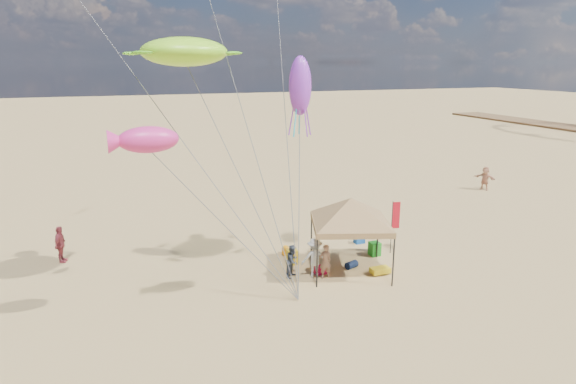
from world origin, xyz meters
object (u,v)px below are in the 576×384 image
Objects in this scene: person_near_b at (293,261)px; beach_cart at (380,270)px; feather_flag at (395,218)px; cooler_red at (320,270)px; person_near_c at (315,258)px; cooler_blue at (359,240)px; person_far_c at (485,178)px; person_near_a at (325,261)px; chair_yellow at (292,257)px; canopy_tent at (351,201)px; chair_green at (375,249)px; person_far_a at (60,244)px.

beach_cart is at bearing -59.45° from person_near_b.
feather_flag is 5.17× the size of cooler_red.
feather_flag is 5.25m from person_near_c.
feather_flag reaches higher than cooler_red.
cooler_blue is 16.28m from person_far_c.
feather_flag is at bearing -162.94° from person_near_a.
cooler_red is 0.78m from person_near_a.
person_far_c reaches higher than chair_yellow.
chair_yellow is at bearing -91.08° from person_far_c.
canopy_tent is 3.99m from chair_green.
chair_green is 4.18m from person_near_c.
person_near_b reaches higher than beach_cart.
canopy_tent is 3.44× the size of person_far_a.
chair_green is 3.87m from person_near_a.
canopy_tent is 7.07× the size of beach_cart.
cooler_blue is (2.29, 3.15, -3.27)m from canopy_tent.
chair_green is 15.63m from person_far_a.
cooler_blue is at bearing 54.01° from canopy_tent.
canopy_tent reaches higher than chair_yellow.
person_near_a is (-3.51, -1.56, 0.46)m from chair_green.
person_near_c is (-0.40, -0.22, 0.74)m from cooler_red.
cooler_blue reaches higher than beach_cart.
person_near_b is at bearing 162.73° from beach_cart.
person_far_a reaches higher than person_near_b.
person_near_a is 12.99m from person_far_a.
cooler_blue is at bearing 17.10° from chair_yellow.
person_near_c is (-2.98, 0.82, 0.73)m from beach_cart.
person_far_c is at bearing 28.08° from cooler_red.
person_near_c is (0.92, -0.39, 0.16)m from person_near_b.
person_far_a reaches higher than cooler_blue.
canopy_tent is at bearing 145.33° from beach_cart.
person_near_a is 0.89× the size of person_far_c.
canopy_tent reaches higher than beach_cart.
cooler_blue is at bearing -138.19° from person_near_a.
beach_cart is 0.59× the size of person_near_b.
chair_green is 4.95m from person_near_b.
cooler_blue is 0.60× the size of beach_cart.
person_far_c is (13.79, 8.78, -0.96)m from feather_flag.
cooler_red is 12.77m from person_far_a.
person_far_a is at bearing 154.67° from canopy_tent.
person_far_c is at bearing 30.43° from chair_green.
person_near_c is (-4.07, -3.15, 0.74)m from cooler_blue.
person_near_b is (-1.32, 0.17, 0.58)m from cooler_red.
cooler_red is 2.78m from beach_cart.
person_far_c is at bearing 30.52° from canopy_tent.
person_near_a is 0.50m from person_near_c.
person_far_c is (14.87, 8.73, 0.56)m from chair_green.
canopy_tent is 3.83m from person_near_b.
beach_cart is 0.48× the size of person_near_c.
feather_flag reaches higher than cooler_blue.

